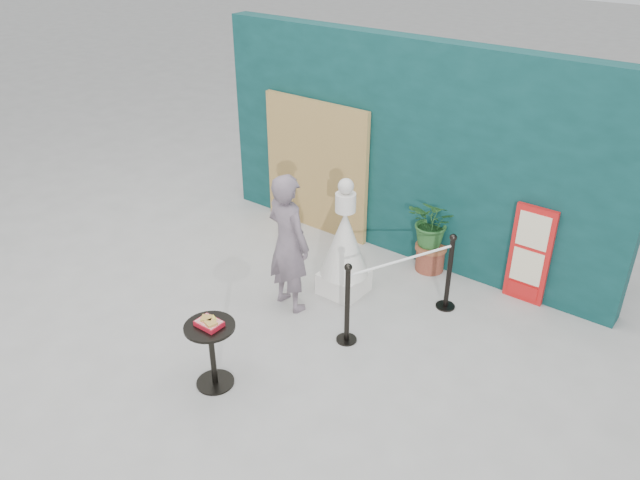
{
  "coord_description": "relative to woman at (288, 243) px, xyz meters",
  "views": [
    {
      "loc": [
        3.84,
        -3.85,
        4.52
      ],
      "look_at": [
        0.0,
        1.2,
        1.0
      ],
      "focal_mm": 35.0,
      "sensor_mm": 36.0,
      "label": 1
    }
  ],
  "objects": [
    {
      "name": "bamboo_fence",
      "position": [
        -1.02,
        1.86,
        0.12
      ],
      "size": [
        1.8,
        0.08,
        2.0
      ],
      "primitive_type": "cube",
      "color": "tan",
      "rests_on": "ground"
    },
    {
      "name": "woman",
      "position": [
        0.0,
        0.0,
        0.0
      ],
      "size": [
        0.71,
        0.53,
        1.77
      ],
      "primitive_type": "imported",
      "rotation": [
        0.0,
        0.0,
        2.97
      ],
      "color": "slate",
      "rests_on": "ground"
    },
    {
      "name": "planter",
      "position": [
        0.99,
        1.81,
        -0.26
      ],
      "size": [
        0.64,
        0.55,
        1.09
      ],
      "color": "brown",
      "rests_on": "ground"
    },
    {
      "name": "cafe_table",
      "position": [
        0.3,
        -1.6,
        -0.39
      ],
      "size": [
        0.52,
        0.52,
        0.75
      ],
      "color": "black",
      "rests_on": "ground"
    },
    {
      "name": "statue",
      "position": [
        0.37,
        0.65,
        -0.24
      ],
      "size": [
        0.62,
        0.62,
        1.59
      ],
      "color": "white",
      "rests_on": "ground"
    },
    {
      "name": "stanchion_barrier",
      "position": [
        1.29,
        0.49,
        -0.39
      ],
      "size": [
        0.84,
        1.54,
        1.03
      ],
      "color": "black",
      "rests_on": "ground"
    },
    {
      "name": "menu_board",
      "position": [
        2.28,
        1.88,
        -0.23
      ],
      "size": [
        0.5,
        0.07,
        1.3
      ],
      "color": "red",
      "rests_on": "ground"
    },
    {
      "name": "food_basket",
      "position": [
        0.3,
        -1.6,
        -0.1
      ],
      "size": [
        0.26,
        0.19,
        0.11
      ],
      "color": "#B01223",
      "rests_on": "cafe_table"
    },
    {
      "name": "back_wall",
      "position": [
        0.38,
        2.07,
        0.62
      ],
      "size": [
        6.0,
        0.3,
        3.0
      ],
      "primitive_type": "cube",
      "color": "#0A2F2E",
      "rests_on": "ground"
    },
    {
      "name": "ground",
      "position": [
        0.38,
        -1.08,
        -0.88
      ],
      "size": [
        60.0,
        60.0,
        0.0
      ],
      "primitive_type": "plane",
      "color": "#ADAAA5",
      "rests_on": "ground"
    }
  ]
}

